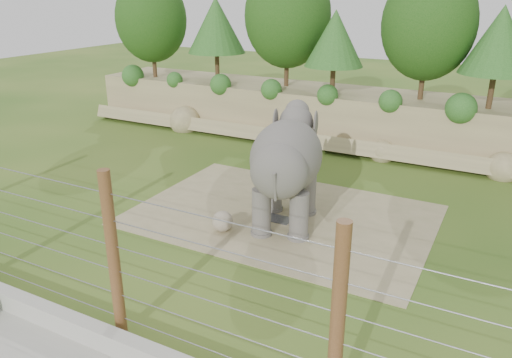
% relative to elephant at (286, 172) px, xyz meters
% --- Properties ---
extents(ground, '(90.00, 90.00, 0.00)m').
position_rel_elephant_xyz_m(ground, '(-0.85, -2.46, -1.83)').
color(ground, '#2C5718').
rests_on(ground, ground).
extents(back_embankment, '(30.00, 5.52, 8.77)m').
position_rel_elephant_xyz_m(back_embankment, '(-0.26, 10.21, 2.13)').
color(back_embankment, '#8A7C57').
rests_on(back_embankment, ground).
extents(dirt_patch, '(10.00, 7.00, 0.02)m').
position_rel_elephant_xyz_m(dirt_patch, '(-0.35, 0.54, -1.82)').
color(dirt_patch, '#8F855C').
rests_on(dirt_patch, ground).
extents(drain_grate, '(1.00, 0.60, 0.03)m').
position_rel_elephant_xyz_m(drain_grate, '(-0.37, 0.14, -1.80)').
color(drain_grate, '#262628').
rests_on(drain_grate, dirt_patch).
extents(elephant, '(3.03, 4.87, 3.66)m').
position_rel_elephant_xyz_m(elephant, '(0.00, 0.00, 0.00)').
color(elephant, '#5B5751').
rests_on(elephant, ground).
extents(stone_ball, '(0.68, 0.68, 0.68)m').
position_rel_elephant_xyz_m(stone_ball, '(-1.53, -1.48, -1.47)').
color(stone_ball, gray).
rests_on(stone_ball, dirt_patch).
extents(retaining_wall, '(26.00, 0.35, 0.50)m').
position_rel_elephant_xyz_m(retaining_wall, '(-0.85, -7.46, -1.58)').
color(retaining_wall, '#B0AEA3').
rests_on(retaining_wall, ground).
extents(barrier_fence, '(20.26, 0.26, 4.00)m').
position_rel_elephant_xyz_m(barrier_fence, '(-0.85, -6.96, 0.17)').
color(barrier_fence, '#573517').
rests_on(barrier_fence, ground).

